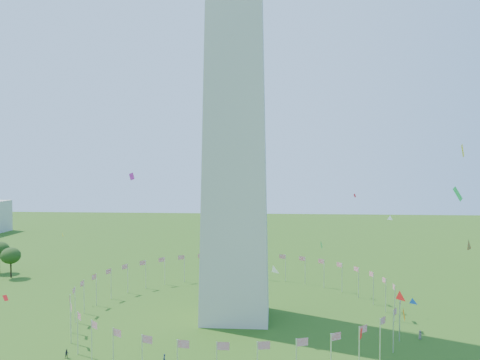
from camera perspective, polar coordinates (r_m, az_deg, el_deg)
name	(u,v)px	position (r m, az deg, el deg)	size (l,w,h in m)	color
flag_ring	(236,300)	(123.71, -0.53, -14.41)	(80.24, 80.24, 9.00)	silver
kites_aloft	(321,266)	(92.07, 9.82, -10.34)	(107.80, 73.17, 37.70)	red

